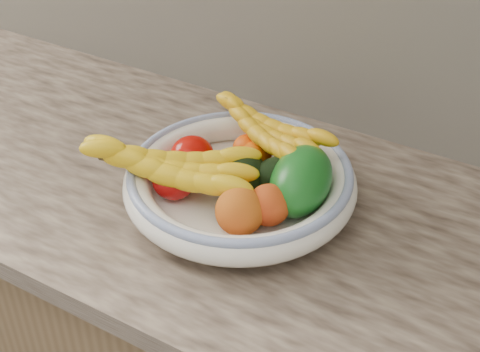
% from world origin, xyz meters
% --- Properties ---
extents(fruit_bowl, '(0.39, 0.39, 0.08)m').
position_xyz_m(fruit_bowl, '(0.00, 1.66, 0.95)').
color(fruit_bowl, white).
rests_on(fruit_bowl, kitchen_counter).
extents(clementine_back_left, '(0.06, 0.06, 0.05)m').
position_xyz_m(clementine_back_left, '(-0.04, 1.75, 0.95)').
color(clementine_back_left, '#FF5505').
rests_on(clementine_back_left, fruit_bowl).
extents(clementine_back_right, '(0.05, 0.05, 0.05)m').
position_xyz_m(clementine_back_right, '(0.04, 1.75, 0.95)').
color(clementine_back_right, '#FB6605').
rests_on(clementine_back_right, fruit_bowl).
extents(clementine_back_mid, '(0.06, 0.06, 0.05)m').
position_xyz_m(clementine_back_mid, '(-0.01, 1.73, 0.95)').
color(clementine_back_mid, '#E25D04').
rests_on(clementine_back_mid, fruit_bowl).
extents(tomato_left, '(0.10, 0.10, 0.07)m').
position_xyz_m(tomato_left, '(-0.10, 1.67, 0.96)').
color(tomato_left, '#B00801').
rests_on(tomato_left, fruit_bowl).
extents(tomato_near_left, '(0.09, 0.09, 0.06)m').
position_xyz_m(tomato_near_left, '(-0.09, 1.59, 0.96)').
color(tomato_near_left, '#A5090A').
rests_on(tomato_near_left, fruit_bowl).
extents(avocado_center, '(0.13, 0.13, 0.07)m').
position_xyz_m(avocado_center, '(0.00, 1.67, 0.96)').
color(avocado_center, black).
rests_on(avocado_center, fruit_bowl).
extents(avocado_right, '(0.12, 0.12, 0.07)m').
position_xyz_m(avocado_right, '(0.06, 1.69, 0.96)').
color(avocado_right, black).
rests_on(avocado_right, fruit_bowl).
extents(green_mango, '(0.15, 0.17, 0.13)m').
position_xyz_m(green_mango, '(0.10, 1.68, 0.98)').
color(green_mango, '#105816').
rests_on(green_mango, fruit_bowl).
extents(peach_front, '(0.09, 0.09, 0.08)m').
position_xyz_m(peach_front, '(0.05, 1.57, 0.97)').
color(peach_front, orange).
rests_on(peach_front, fruit_bowl).
extents(peach_right, '(0.07, 0.07, 0.07)m').
position_xyz_m(peach_right, '(0.08, 1.61, 0.97)').
color(peach_right, orange).
rests_on(peach_right, fruit_bowl).
extents(banana_bunch_back, '(0.29, 0.19, 0.08)m').
position_xyz_m(banana_bunch_back, '(-0.00, 1.76, 0.99)').
color(banana_bunch_back, yellow).
rests_on(banana_bunch_back, fruit_bowl).
extents(banana_bunch_front, '(0.33, 0.22, 0.08)m').
position_xyz_m(banana_bunch_front, '(-0.09, 1.59, 0.98)').
color(banana_bunch_front, yellow).
rests_on(banana_bunch_front, fruit_bowl).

